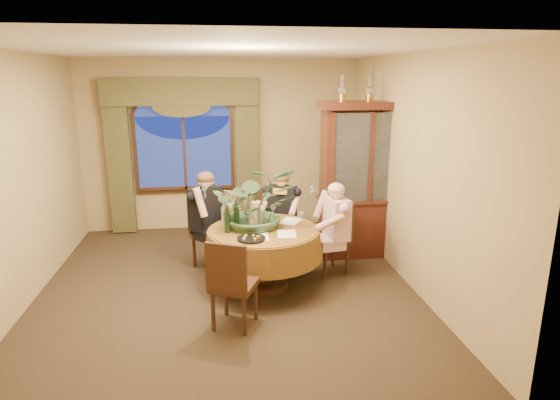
{
  "coord_description": "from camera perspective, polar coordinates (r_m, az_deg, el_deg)",
  "views": [
    {
      "loc": [
        -0.08,
        -5.3,
        2.53
      ],
      "look_at": [
        0.65,
        0.01,
        1.1
      ],
      "focal_mm": 30.0,
      "sensor_mm": 36.0,
      "label": 1
    }
  ],
  "objects": [
    {
      "name": "floor",
      "position": [
        5.87,
        -6.39,
        -10.67
      ],
      "size": [
        5.0,
        5.0,
        0.0
      ],
      "primitive_type": "plane",
      "color": "black",
      "rests_on": "ground"
    },
    {
      "name": "wall_back",
      "position": [
        7.88,
        -7.2,
        6.58
      ],
      "size": [
        4.5,
        0.0,
        4.5
      ],
      "primitive_type": "plane",
      "rotation": [
        1.57,
        0.0,
        0.0
      ],
      "color": "#9B8354",
      "rests_on": "ground"
    },
    {
      "name": "wall_right",
      "position": [
        5.9,
        15.63,
        3.34
      ],
      "size": [
        0.0,
        5.0,
        5.0
      ],
      "primitive_type": "plane",
      "rotation": [
        1.57,
        0.0,
        -1.57
      ],
      "color": "#9B8354",
      "rests_on": "ground"
    },
    {
      "name": "ceiling",
      "position": [
        5.31,
        -7.3,
        17.74
      ],
      "size": [
        5.0,
        5.0,
        0.0
      ],
      "primitive_type": "plane",
      "rotation": [
        3.14,
        0.0,
        0.0
      ],
      "color": "white",
      "rests_on": "wall_back"
    },
    {
      "name": "window",
      "position": [
        7.85,
        -11.57,
        5.62
      ],
      "size": [
        1.62,
        0.1,
        1.32
      ],
      "primitive_type": null,
      "color": "navy",
      "rests_on": "wall_back"
    },
    {
      "name": "arched_transom",
      "position": [
        7.76,
        -11.87,
        11.3
      ],
      "size": [
        1.6,
        0.06,
        0.44
      ],
      "primitive_type": null,
      "color": "navy",
      "rests_on": "wall_back"
    },
    {
      "name": "drapery_left",
      "position": [
        7.95,
        -18.99,
        4.35
      ],
      "size": [
        0.38,
        0.14,
        2.32
      ],
      "primitive_type": "cube",
      "color": "#403E1F",
      "rests_on": "floor"
    },
    {
      "name": "drapery_right",
      "position": [
        7.82,
        -3.97,
        4.95
      ],
      "size": [
        0.38,
        0.14,
        2.32
      ],
      "primitive_type": "cube",
      "color": "#403E1F",
      "rests_on": "floor"
    },
    {
      "name": "swag_valance",
      "position": [
        7.67,
        -11.99,
        12.76
      ],
      "size": [
        2.45,
        0.16,
        0.42
      ],
      "primitive_type": null,
      "color": "#403E1F",
      "rests_on": "wall_back"
    },
    {
      "name": "dining_table",
      "position": [
        5.75,
        -1.99,
        -7.06
      ],
      "size": [
        1.71,
        1.71,
        0.75
      ],
      "primitive_type": "cylinder",
      "rotation": [
        0.0,
        0.0,
        0.22
      ],
      "color": "maroon",
      "rests_on": "floor"
    },
    {
      "name": "china_cabinet",
      "position": [
        6.71,
        10.36,
        2.36
      ],
      "size": [
        1.36,
        0.54,
        2.19
      ],
      "primitive_type": "cube",
      "color": "#33100A",
      "rests_on": "floor"
    },
    {
      "name": "oil_lamp_left",
      "position": [
        6.45,
        7.58,
        13.33
      ],
      "size": [
        0.11,
        0.11,
        0.34
      ],
      "primitive_type": null,
      "color": "#A5722D",
      "rests_on": "china_cabinet"
    },
    {
      "name": "oil_lamp_center",
      "position": [
        6.56,
        10.88,
        13.22
      ],
      "size": [
        0.11,
        0.11,
        0.34
      ],
      "primitive_type": null,
      "color": "#A5722D",
      "rests_on": "china_cabinet"
    },
    {
      "name": "oil_lamp_right",
      "position": [
        6.69,
        14.06,
        13.08
      ],
      "size": [
        0.11,
        0.11,
        0.34
      ],
      "primitive_type": null,
      "color": "#A5722D",
      "rests_on": "china_cabinet"
    },
    {
      "name": "chair_right",
      "position": [
        6.15,
        6.06,
        -4.63
      ],
      "size": [
        0.53,
        0.53,
        0.96
      ],
      "primitive_type": "cube",
      "rotation": [
        0.0,
        0.0,
        -4.38
      ],
      "color": "black",
      "rests_on": "floor"
    },
    {
      "name": "chair_back_right",
      "position": [
        6.66,
        -1.36,
        -3.0
      ],
      "size": [
        0.49,
        0.49,
        0.96
      ],
      "primitive_type": "cube",
      "rotation": [
        0.0,
        0.0,
        -3.32
      ],
      "color": "black",
      "rests_on": "floor"
    },
    {
      "name": "chair_back",
      "position": [
        6.36,
        -8.38,
        -4.03
      ],
      "size": [
        0.59,
        0.59,
        0.96
      ],
      "primitive_type": "cube",
      "rotation": [
        0.0,
        0.0,
        -2.41
      ],
      "color": "black",
      "rests_on": "floor"
    },
    {
      "name": "chair_front_left",
      "position": [
        4.88,
        -5.6,
        -9.98
      ],
      "size": [
        0.55,
        0.55,
        0.96
      ],
      "primitive_type": "cube",
      "rotation": [
        0.0,
        0.0,
        -0.42
      ],
      "color": "black",
      "rests_on": "floor"
    },
    {
      "name": "person_pink",
      "position": [
        5.97,
        6.89,
        -3.76
      ],
      "size": [
        0.48,
        0.51,
        1.26
      ],
      "primitive_type": null,
      "rotation": [
        0.0,
        0.0,
        -4.55
      ],
      "color": "#CD9FA3",
      "rests_on": "floor"
    },
    {
      "name": "person_back",
      "position": [
        6.25,
        -8.99,
        -2.55
      ],
      "size": [
        0.65,
        0.65,
        1.34
      ],
      "primitive_type": null,
      "rotation": [
        0.0,
        0.0,
        -2.33
      ],
      "color": "black",
      "rests_on": "floor"
    },
    {
      "name": "person_scarf",
      "position": [
        6.57,
        0.21,
        -1.92
      ],
      "size": [
        0.56,
        0.54,
        1.25
      ],
      "primitive_type": null,
      "rotation": [
        0.0,
        0.0,
        -3.51
      ],
      "color": "black",
      "rests_on": "floor"
    },
    {
      "name": "stoneware_vase",
      "position": [
        5.68,
        -2.98,
        -1.72
      ],
      "size": [
        0.17,
        0.17,
        0.31
      ],
      "primitive_type": null,
      "color": "gray",
      "rests_on": "dining_table"
    },
    {
      "name": "centerpiece_plant",
      "position": [
        5.58,
        -2.98,
        3.17
      ],
      "size": [
        1.02,
        1.14,
        0.89
      ],
      "primitive_type": "imported",
      "color": "#365333",
      "rests_on": "dining_table"
    },
    {
      "name": "olive_bowl",
      "position": [
        5.57,
        -1.79,
        -3.45
      ],
      "size": [
        0.16,
        0.16,
        0.05
      ],
      "primitive_type": "imported",
      "color": "brown",
      "rests_on": "dining_table"
    },
    {
      "name": "cheese_platter",
      "position": [
        5.26,
        -3.52,
        -4.72
      ],
      "size": [
        0.32,
        0.32,
        0.02
      ],
      "primitive_type": "cylinder",
      "color": "black",
      "rests_on": "dining_table"
    },
    {
      "name": "wine_bottle_0",
      "position": [
        5.47,
        -6.45,
        -2.31
      ],
      "size": [
        0.07,
        0.07,
        0.33
      ],
      "primitive_type": "cylinder",
      "color": "black",
      "rests_on": "dining_table"
    },
    {
      "name": "wine_bottle_1",
      "position": [
        5.65,
        -6.83,
        -1.77
      ],
      "size": [
        0.07,
        0.07,
        0.33
      ],
      "primitive_type": "cylinder",
      "color": "tan",
      "rests_on": "dining_table"
    },
    {
      "name": "wine_bottle_2",
      "position": [
        5.73,
        -5.36,
        -1.49
      ],
      "size": [
        0.07,
        0.07,
        0.33
      ],
      "primitive_type": "cylinder",
      "color": "black",
      "rests_on": "dining_table"
    },
    {
      "name": "wine_bottle_3",
      "position": [
        5.55,
        -5.32,
        -2.04
      ],
      "size": [
        0.07,
        0.07,
        0.33
      ],
      "primitive_type": "cylinder",
      "color": "black",
      "rests_on": "dining_table"
    },
    {
      "name": "tasting_paper_0",
      "position": [
        5.43,
        0.81,
        -4.14
      ],
      "size": [
        0.24,
        0.32,
        0.0
      ],
      "primitive_type": "cube",
      "rotation": [
        0.0,
        0.0,
        -0.09
      ],
      "color": "white",
      "rests_on": "dining_table"
    },
    {
      "name": "tasting_paper_1",
      "position": [
        5.9,
        1.3,
        -2.59
      ],
      "size": [
        0.32,
        0.36,
        0.0
      ],
      "primitive_type": "cube",
      "rotation": [
        0.0,
        0.0,
        -0.46
      ],
      "color": "white",
      "rests_on": "dining_table"
    },
    {
      "name": "tasting_paper_2",
      "position": [
        5.34,
        -2.53,
        -4.49
      ],
      "size": [
        0.22,
        0.3,
        0.0
      ],
      "primitive_type": "cube",
      "rotation": [
        0.0,
        0.0,
        -0.02
      ],
      "color": "white",
      "rests_on": "dining_table"
    },
    {
      "name": "wine_glass_person_pink",
      "position": [
        5.73,
        2.57,
        -2.22
      ],
      "size": [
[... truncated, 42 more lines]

